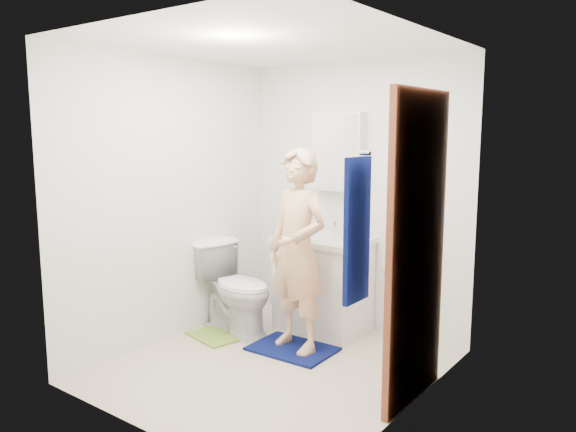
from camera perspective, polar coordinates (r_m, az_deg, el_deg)
The scene contains 22 objects.
floor at distance 4.46m, azimuth -1.44°, elevation -15.12°, with size 2.20×2.40×0.02m, color beige.
ceiling at distance 4.13m, azimuth -1.57°, elevation 17.33°, with size 2.20×2.40×0.02m, color white.
wall_back at distance 5.12m, azimuth 6.92°, elevation 2.01°, with size 2.20×0.02×2.40m, color silver.
wall_front at distance 3.27m, azimuth -14.75°, elevation -1.98°, with size 2.20×0.02×2.40m, color silver.
wall_left at distance 4.88m, azimuth -11.79°, elevation 1.57°, with size 0.02×2.40×2.40m, color silver.
wall_right at distance 3.55m, azimuth 12.71°, elevation -1.08°, with size 0.02×2.40×2.40m, color silver.
vanity_cabinet at distance 5.10m, azimuth 3.62°, elevation -7.13°, with size 0.75×0.55×0.80m, color white.
countertop at distance 5.00m, azimuth 3.67°, elevation -2.44°, with size 0.79×0.59×0.05m, color white.
sink_basin at distance 5.00m, azimuth 3.67°, elevation -2.28°, with size 0.40×0.40×0.03m, color white.
faucet at distance 5.14m, azimuth 4.77°, elevation -1.20°, with size 0.03×0.03×0.12m, color silver.
medicine_cabinet at distance 5.10m, azimuth 5.14°, elevation 6.52°, with size 0.50×0.12×0.70m, color white.
mirror_panel at distance 5.05m, azimuth 4.77°, elevation 6.51°, with size 0.46×0.01×0.66m, color white.
door at distance 3.74m, azimuth 12.94°, elevation -3.34°, with size 0.05×0.80×2.05m, color brown.
door_knob at distance 3.49m, azimuth 10.15°, elevation -5.38°, with size 0.07×0.07×0.07m, color gold.
towel at distance 3.08m, azimuth 7.02°, elevation -1.47°, with size 0.03×0.24×0.80m, color #081251.
towel_hook at distance 3.01m, azimuth 7.84°, elevation 6.34°, with size 0.02×0.02×0.06m, color silver.
toilet at distance 5.06m, azimuth -5.37°, elevation -7.26°, with size 0.45×0.79×0.81m, color white.
bath_mat at distance 4.74m, azimuth 0.46°, elevation -13.34°, with size 0.67×0.48×0.02m, color #081251.
green_rug at distance 5.07m, azimuth -7.14°, elevation -11.92°, with size 0.47×0.39×0.02m, color #7EA838.
soap_dispenser at distance 5.11m, azimuth 0.60°, elevation -0.73°, with size 0.09×0.10×0.21m, color #B25364.
toothbrush_cup at distance 4.92m, azimuth 7.21°, elevation -1.77°, with size 0.14×0.14×0.11m, color #724599.
man at distance 4.49m, azimuth 0.96°, elevation -3.53°, with size 0.60×0.39×1.63m, color #E2AE7F.
Camera 1 is at (2.53, -3.20, 1.79)m, focal length 35.00 mm.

